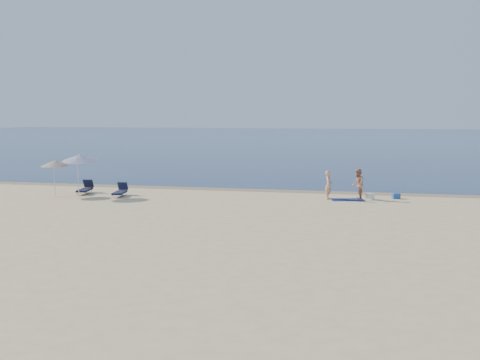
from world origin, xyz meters
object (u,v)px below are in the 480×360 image
person_left (329,185)px  blue_cooler (396,196)px  person_right (358,184)px  umbrella_near (80,158)px

person_left → blue_cooler: 3.93m
person_left → blue_cooler: person_left is taller
person_right → person_left: bearing=-78.0°
person_right → blue_cooler: (2.11, 0.81, -0.71)m
person_right → umbrella_near: bearing=-80.4°
umbrella_near → blue_cooler: bearing=-6.7°
blue_cooler → umbrella_near: size_ratio=0.16×
person_right → blue_cooler: bearing=111.4°
person_left → umbrella_near: bearing=98.4°
person_left → blue_cooler: size_ratio=3.80×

